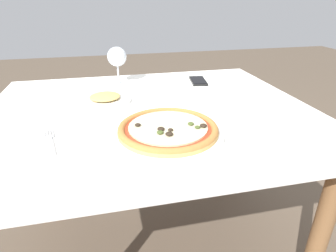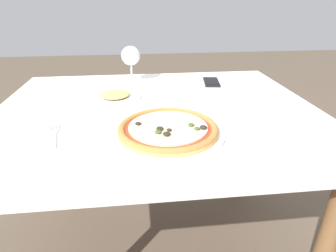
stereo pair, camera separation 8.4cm
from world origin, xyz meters
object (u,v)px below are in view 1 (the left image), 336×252
(pizza_plate, at_px, (168,130))
(cell_phone, at_px, (198,81))
(dining_table, at_px, (152,132))
(side_plate, at_px, (105,99))
(wine_glass_far_left, at_px, (117,58))
(fork, at_px, (50,141))

(pizza_plate, distance_m, cell_phone, 0.59)
(dining_table, bearing_deg, pizza_plate, -85.52)
(dining_table, bearing_deg, side_plate, 140.87)
(dining_table, height_order, side_plate, side_plate)
(wine_glass_far_left, bearing_deg, pizza_plate, -79.01)
(pizza_plate, xyz_separation_m, fork, (-0.34, 0.03, -0.01))
(dining_table, bearing_deg, wine_glass_far_left, 104.75)
(dining_table, height_order, cell_phone, cell_phone)
(cell_phone, bearing_deg, pizza_plate, -117.26)
(pizza_plate, xyz_separation_m, side_plate, (-0.18, 0.35, -0.01))
(dining_table, relative_size, side_plate, 5.77)
(dining_table, height_order, fork, fork)
(pizza_plate, relative_size, fork, 2.02)
(cell_phone, bearing_deg, dining_table, -132.86)
(pizza_plate, xyz_separation_m, cell_phone, (0.27, 0.52, -0.01))
(dining_table, bearing_deg, fork, -150.90)
(pizza_plate, height_order, wine_glass_far_left, wine_glass_far_left)
(pizza_plate, height_order, cell_phone, pizza_plate)
(fork, distance_m, wine_glass_far_left, 0.60)
(pizza_plate, distance_m, fork, 0.35)
(dining_table, distance_m, wine_glass_far_left, 0.43)
(fork, height_order, side_plate, side_plate)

